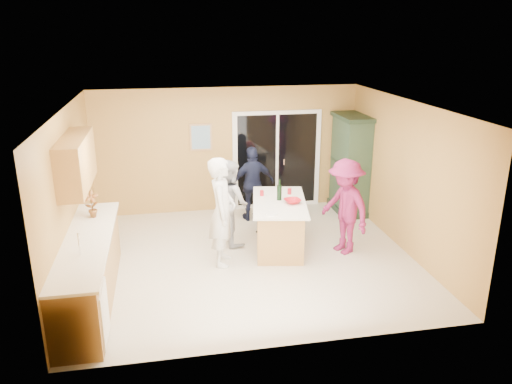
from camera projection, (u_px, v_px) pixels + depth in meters
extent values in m
plane|color=beige|center=(248.00, 258.00, 8.49)|extent=(5.50, 5.50, 0.00)
cube|color=silver|center=(248.00, 105.00, 7.67)|extent=(5.50, 5.00, 0.10)
cube|color=tan|center=(228.00, 150.00, 10.41)|extent=(5.50, 0.10, 2.60)
cube|color=tan|center=(285.00, 250.00, 5.75)|extent=(5.50, 0.10, 2.60)
cube|color=tan|center=(70.00, 196.00, 7.59)|extent=(0.10, 5.00, 2.60)
cube|color=tan|center=(406.00, 177.00, 8.56)|extent=(0.10, 5.00, 2.60)
cube|color=#A4763F|center=(89.00, 271.00, 7.08)|extent=(0.60, 3.00, 0.90)
cube|color=white|center=(79.00, 316.00, 6.07)|extent=(0.62, 0.60, 0.72)
cube|color=silver|center=(87.00, 241.00, 6.93)|extent=(0.65, 3.05, 0.04)
cylinder|color=silver|center=(79.00, 244.00, 6.41)|extent=(0.02, 0.02, 0.30)
cube|color=#A4763F|center=(76.00, 162.00, 7.26)|extent=(0.35, 1.60, 0.75)
cube|color=white|center=(277.00, 160.00, 10.65)|extent=(1.90, 0.05, 2.10)
cube|color=black|center=(277.00, 160.00, 10.63)|extent=(1.70, 0.03, 1.94)
cube|color=white|center=(277.00, 160.00, 10.63)|extent=(0.06, 0.04, 1.94)
cube|color=silver|center=(284.00, 162.00, 10.66)|extent=(0.02, 0.03, 0.12)
cube|color=tan|center=(201.00, 137.00, 10.20)|extent=(0.46, 0.03, 0.56)
cube|color=teal|center=(201.00, 137.00, 10.19)|extent=(0.38, 0.02, 0.48)
cube|color=#A4763F|center=(279.00, 226.00, 8.78)|extent=(1.02, 1.59, 0.84)
cube|color=silver|center=(279.00, 202.00, 8.64)|extent=(1.20, 1.80, 0.04)
cube|color=black|center=(279.00, 245.00, 8.90)|extent=(0.93, 1.50, 0.10)
cube|color=#1E3122|center=(348.00, 208.00, 10.68)|extent=(0.57, 1.08, 0.12)
cube|color=#344E35|center=(350.00, 165.00, 10.38)|extent=(0.51, 1.02, 1.92)
cube|color=#1E3122|center=(353.00, 117.00, 10.06)|extent=(0.59, 1.12, 0.08)
imported|color=silver|center=(222.00, 212.00, 8.06)|extent=(0.56, 0.74, 1.81)
imported|color=#B0B1B3|center=(230.00, 202.00, 8.89)|extent=(0.85, 0.93, 1.55)
imported|color=#161632|center=(253.00, 184.00, 9.99)|extent=(0.94, 0.52, 1.52)
imported|color=maroon|center=(345.00, 207.00, 8.50)|extent=(0.96, 1.22, 1.66)
imported|color=#B1131D|center=(292.00, 201.00, 8.54)|extent=(0.31, 0.31, 0.07)
imported|color=#AD1112|center=(92.00, 204.00, 7.66)|extent=(0.24, 0.17, 0.43)
cylinder|color=#B1131D|center=(262.00, 193.00, 8.90)|extent=(0.07, 0.07, 0.10)
cylinder|color=#B1131D|center=(289.00, 191.00, 8.99)|extent=(0.09, 0.09, 0.11)
cylinder|color=black|center=(279.00, 193.00, 8.66)|extent=(0.08, 0.08, 0.27)
cylinder|color=black|center=(279.00, 183.00, 8.60)|extent=(0.03, 0.03, 0.10)
cylinder|color=silver|center=(272.00, 214.00, 8.03)|extent=(0.24, 0.24, 0.01)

